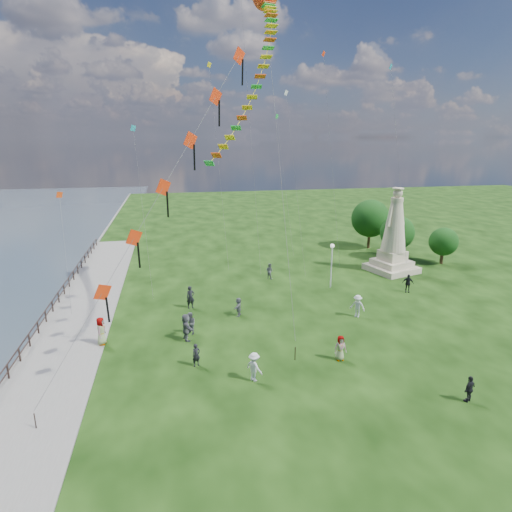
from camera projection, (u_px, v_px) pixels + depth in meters
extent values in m
cube|color=slate|center=(36.00, 337.00, 30.30)|extent=(0.30, 160.00, 0.60)
cube|color=slate|center=(67.00, 344.00, 28.81)|extent=(5.00, 60.00, 0.10)
cylinder|color=black|center=(8.00, 372.00, 24.48)|extent=(0.11, 0.11, 1.00)
cylinder|color=black|center=(20.00, 355.00, 26.37)|extent=(0.11, 0.11, 1.00)
cylinder|color=black|center=(29.00, 341.00, 28.26)|extent=(0.11, 0.11, 1.00)
cylinder|color=black|center=(38.00, 328.00, 30.15)|extent=(0.11, 0.11, 1.00)
cylinder|color=black|center=(46.00, 317.00, 32.04)|extent=(0.11, 0.11, 1.00)
cylinder|color=black|center=(53.00, 307.00, 33.93)|extent=(0.11, 0.11, 1.00)
cylinder|color=black|center=(59.00, 298.00, 35.82)|extent=(0.11, 0.11, 1.00)
cylinder|color=black|center=(64.00, 290.00, 37.71)|extent=(0.11, 0.11, 1.00)
cylinder|color=black|center=(69.00, 283.00, 39.60)|extent=(0.11, 0.11, 1.00)
cylinder|color=black|center=(74.00, 276.00, 41.49)|extent=(0.11, 0.11, 1.00)
cylinder|color=black|center=(78.00, 270.00, 43.38)|extent=(0.11, 0.11, 1.00)
cylinder|color=black|center=(81.00, 264.00, 45.27)|extent=(0.11, 0.11, 1.00)
cylinder|color=black|center=(85.00, 259.00, 47.16)|extent=(0.11, 0.11, 1.00)
cylinder|color=black|center=(88.00, 255.00, 49.05)|extent=(0.11, 0.11, 1.00)
cylinder|color=black|center=(91.00, 250.00, 50.94)|extent=(0.11, 0.11, 1.00)
cylinder|color=black|center=(94.00, 246.00, 52.83)|extent=(0.11, 0.11, 1.00)
cylinder|color=black|center=(96.00, 242.00, 54.72)|extent=(0.11, 0.11, 1.00)
cube|color=black|center=(37.00, 322.00, 30.02)|extent=(0.06, 52.00, 0.06)
cube|color=black|center=(38.00, 327.00, 30.14)|extent=(0.06, 52.00, 0.06)
cube|color=tan|center=(391.00, 268.00, 44.59)|extent=(5.32, 5.32, 0.61)
cube|color=tan|center=(392.00, 263.00, 44.43)|extent=(4.06, 4.06, 0.61)
cube|color=tan|center=(392.00, 255.00, 44.21)|extent=(2.79, 2.79, 1.01)
cylinder|color=tan|center=(397.00, 200.00, 42.67)|extent=(1.52, 1.52, 0.40)
sphere|color=tan|center=(398.00, 193.00, 42.50)|extent=(0.93, 0.93, 0.93)
cylinder|color=tan|center=(398.00, 188.00, 42.37)|extent=(1.11, 1.11, 0.10)
cylinder|color=silver|center=(331.00, 267.00, 39.37)|extent=(0.12, 0.12, 3.86)
sphere|color=white|center=(332.00, 246.00, 38.82)|extent=(0.39, 0.39, 0.39)
cylinder|color=#382314|center=(396.00, 251.00, 48.94)|extent=(0.36, 0.36, 1.91)
sphere|color=#10380F|center=(397.00, 233.00, 48.36)|extent=(3.81, 3.81, 3.81)
cylinder|color=#382314|center=(442.00, 257.00, 47.14)|extent=(0.36, 0.36, 1.54)
sphere|color=#10380F|center=(444.00, 242.00, 46.68)|extent=(3.08, 3.08, 3.08)
cylinder|color=#382314|center=(369.00, 239.00, 53.70)|extent=(0.36, 0.36, 2.33)
sphere|color=#10380F|center=(370.00, 218.00, 53.00)|extent=(4.67, 4.67, 4.67)
imported|color=black|center=(196.00, 355.00, 25.96)|extent=(0.63, 0.54, 1.45)
imported|color=#595960|center=(191.00, 323.00, 30.19)|extent=(0.81, 0.92, 1.60)
imported|color=silver|center=(254.00, 367.00, 24.35)|extent=(1.13, 1.24, 1.73)
imported|color=black|center=(470.00, 389.00, 22.42)|extent=(0.98, 0.76, 1.49)
imported|color=#595960|center=(340.00, 348.00, 26.63)|extent=(0.82, 0.52, 1.63)
imported|color=#595960|center=(186.00, 327.00, 29.24)|extent=(1.19, 1.91, 1.91)
imported|color=black|center=(190.00, 297.00, 34.75)|extent=(0.77, 0.60, 1.87)
imported|color=#595960|center=(269.00, 271.00, 42.10)|extent=(0.86, 0.87, 1.56)
imported|color=silver|center=(357.00, 306.00, 33.06)|extent=(1.27, 1.21, 1.79)
imported|color=black|center=(408.00, 283.00, 38.39)|extent=(1.10, 0.86, 1.67)
imported|color=#595960|center=(101.00, 332.00, 28.46)|extent=(0.74, 1.02, 1.91)
imported|color=#595960|center=(239.00, 307.00, 33.32)|extent=(1.07, 1.50, 1.48)
cylinder|color=black|center=(35.00, 422.00, 20.30)|extent=(0.06, 0.06, 0.90)
cube|color=red|center=(103.00, 292.00, 21.84)|extent=(0.87, 0.64, 1.03)
cube|color=black|center=(108.00, 310.00, 22.03)|extent=(0.10, 0.28, 1.48)
cube|color=red|center=(134.00, 238.00, 22.71)|extent=(0.87, 0.64, 1.03)
cube|color=black|center=(139.00, 255.00, 22.90)|extent=(0.10, 0.28, 1.48)
cube|color=red|center=(163.00, 187.00, 23.57)|extent=(0.87, 0.64, 1.03)
cube|color=black|center=(168.00, 205.00, 23.77)|extent=(0.10, 0.28, 1.48)
cube|color=red|center=(190.00, 140.00, 24.44)|extent=(0.87, 0.64, 1.03)
cube|color=black|center=(194.00, 157.00, 24.64)|extent=(0.10, 0.28, 1.48)
cube|color=red|center=(216.00, 97.00, 25.31)|extent=(0.87, 0.64, 1.03)
cube|color=black|center=(219.00, 113.00, 25.50)|extent=(0.10, 0.28, 1.48)
cube|color=red|center=(239.00, 56.00, 26.18)|extent=(0.87, 0.64, 1.03)
cube|color=black|center=(243.00, 72.00, 26.37)|extent=(0.10, 0.28, 1.48)
cylinder|color=black|center=(295.00, 353.00, 26.71)|extent=(0.06, 0.06, 0.90)
cube|color=gold|center=(264.00, 2.00, 31.26)|extent=(1.11, 0.85, 0.23)
cube|color=gold|center=(266.00, 3.00, 30.87)|extent=(1.09, 0.85, 0.21)
cube|color=#FB4510|center=(267.00, 4.00, 30.48)|extent=(1.06, 0.83, 0.20)
cube|color=green|center=(268.00, 6.00, 30.08)|extent=(1.04, 0.82, 0.18)
cube|color=gold|center=(270.00, 8.00, 29.68)|extent=(1.01, 0.80, 0.17)
cube|color=gold|center=(271.00, 12.00, 29.28)|extent=(0.98, 0.78, 0.16)
cube|color=#FB4510|center=(271.00, 15.00, 28.88)|extent=(0.94, 0.75, 0.15)
cube|color=green|center=(272.00, 20.00, 28.49)|extent=(0.91, 0.73, 0.15)
cube|color=gold|center=(271.00, 26.00, 28.09)|extent=(0.87, 0.70, 0.14)
cube|color=gold|center=(271.00, 32.00, 27.70)|extent=(0.83, 0.67, 0.14)
cube|color=#FB4510|center=(270.00, 40.00, 27.31)|extent=(0.78, 0.64, 0.15)
cube|color=green|center=(268.00, 48.00, 26.92)|extent=(0.74, 0.61, 0.15)
cube|color=gold|center=(266.00, 57.00, 26.53)|extent=(0.71, 0.61, 0.16)
cube|color=gold|center=(263.00, 66.00, 26.13)|extent=(0.71, 0.63, 0.17)
cube|color=#FB4510|center=(260.00, 76.00, 25.73)|extent=(0.71, 0.65, 0.18)
cube|color=green|center=(256.00, 87.00, 25.33)|extent=(0.70, 0.67, 0.20)
cube|color=gold|center=(252.00, 97.00, 24.92)|extent=(0.70, 0.68, 0.21)
cube|color=gold|center=(247.00, 108.00, 24.50)|extent=(0.69, 0.69, 0.23)
cube|color=#FB4510|center=(242.00, 118.00, 24.08)|extent=(0.68, 0.69, 0.25)
cube|color=green|center=(236.00, 128.00, 23.64)|extent=(0.67, 0.69, 0.26)
cube|color=gold|center=(230.00, 138.00, 23.20)|extent=(0.65, 0.69, 0.28)
cube|color=gold|center=(223.00, 147.00, 22.75)|extent=(0.64, 0.68, 0.29)
cube|color=#FB4510|center=(216.00, 155.00, 22.29)|extent=(0.62, 0.67, 0.30)
cube|color=green|center=(209.00, 163.00, 21.83)|extent=(0.60, 0.66, 0.31)
cube|color=teal|center=(133.00, 128.00, 37.52)|extent=(0.51, 0.39, 0.57)
cylinder|color=#595959|center=(143.00, 213.00, 37.16)|extent=(1.02, 5.02, 14.22)
cube|color=silver|center=(286.00, 93.00, 42.70)|extent=(0.51, 0.39, 0.57)
cylinder|color=#595959|center=(296.00, 185.00, 42.81)|extent=(1.02, 5.02, 17.74)
cube|color=red|center=(324.00, 54.00, 45.24)|extent=(0.51, 0.39, 0.57)
cylinder|color=#595959|center=(332.00, 161.00, 45.91)|extent=(1.02, 5.02, 21.99)
cube|color=gold|center=(209.00, 65.00, 43.84)|extent=(0.51, 0.39, 0.57)
cylinder|color=#595959|center=(219.00, 169.00, 44.33)|extent=(1.02, 5.02, 20.62)
cube|color=green|center=(277.00, 116.00, 50.70)|extent=(0.51, 0.39, 0.57)
cylinder|color=#595959|center=(285.00, 186.00, 50.55)|extent=(1.02, 5.02, 15.84)
cube|color=#FB4510|center=(59.00, 195.00, 35.74)|extent=(0.51, 0.39, 0.57)
cylinder|color=#595959|center=(65.00, 253.00, 34.65)|extent=(1.02, 5.01, 8.80)
cylinder|color=#595959|center=(251.00, 138.00, 42.10)|extent=(1.02, 5.02, 26.83)
cube|color=teal|center=(391.00, 67.00, 42.51)|extent=(0.51, 0.39, 0.57)
cylinder|color=#595959|center=(399.00, 172.00, 42.95)|extent=(1.02, 5.02, 20.23)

